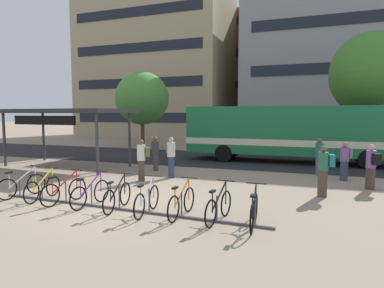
{
  "coord_description": "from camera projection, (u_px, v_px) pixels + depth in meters",
  "views": [
    {
      "loc": [
        5.61,
        -8.48,
        2.75
      ],
      "look_at": [
        0.86,
        4.67,
        1.47
      ],
      "focal_mm": 30.57,
      "sensor_mm": 36.0,
      "label": 1
    }
  ],
  "objects": [
    {
      "name": "commuter_teal_pack_3",
      "position": [
        319.0,
        154.0,
        14.61
      ],
      "size": [
        0.47,
        0.59,
        1.7
      ],
      "rotation": [
        0.0,
        0.0,
        1.91
      ],
      "color": "#565660",
      "rests_on": "ground"
    },
    {
      "name": "parked_bicycle_red_2",
      "position": [
        64.0,
        191.0,
        10.09
      ],
      "size": [
        0.52,
        1.71,
        0.99
      ],
      "rotation": [
        0.0,
        0.0,
        1.4
      ],
      "color": "black",
      "rests_on": "ground"
    },
    {
      "name": "transit_shelter",
      "position": [
        65.0,
        113.0,
        16.98
      ],
      "size": [
        7.17,
        3.81,
        3.01
      ],
      "rotation": [
        0.0,
        0.0,
        -0.07
      ],
      "color": "#38383D",
      "rests_on": "ground"
    },
    {
      "name": "building_left_wing",
      "position": [
        158.0,
        59.0,
        42.29
      ],
      "size": [
        18.08,
        11.42,
        19.71
      ],
      "color": "tan",
      "rests_on": "ground"
    },
    {
      "name": "commuter_grey_pack_2",
      "position": [
        345.0,
        158.0,
        13.51
      ],
      "size": [
        0.55,
        0.6,
        1.61
      ],
      "rotation": [
        0.0,
        0.0,
        4.1
      ],
      "color": "#2D3851",
      "rests_on": "ground"
    },
    {
      "name": "parked_bicycle_black_7",
      "position": [
        219.0,
        207.0,
        8.35
      ],
      "size": [
        0.52,
        1.72,
        0.99
      ],
      "rotation": [
        0.0,
        0.0,
        1.45
      ],
      "color": "black",
      "rests_on": "ground"
    },
    {
      "name": "parked_bicycle_purple_3",
      "position": [
        90.0,
        194.0,
        9.78
      ],
      "size": [
        0.52,
        1.72,
        0.99
      ],
      "rotation": [
        0.0,
        0.0,
        1.51
      ],
      "color": "black",
      "rests_on": "ground"
    },
    {
      "name": "parked_bicycle_black_4",
      "position": [
        117.0,
        197.0,
        9.38
      ],
      "size": [
        0.52,
        1.72,
        0.99
      ],
      "rotation": [
        0.0,
        0.0,
        1.68
      ],
      "color": "black",
      "rests_on": "ground"
    },
    {
      "name": "street_tree_2",
      "position": [
        142.0,
        98.0,
        27.4
      ],
      "size": [
        4.49,
        4.49,
        6.29
      ],
      "color": "brown",
      "rests_on": "ground"
    },
    {
      "name": "ground",
      "position": [
        115.0,
        203.0,
        10.09
      ],
      "size": [
        200.0,
        200.0,
        0.0
      ],
      "primitive_type": "plane",
      "color": "gray"
    },
    {
      "name": "bus_lane_asphalt",
      "position": [
        213.0,
        158.0,
        20.32
      ],
      "size": [
        80.0,
        7.2,
        0.01
      ],
      "primitive_type": "cube",
      "color": "#232326",
      "rests_on": "ground"
    },
    {
      "name": "bike_rack",
      "position": [
        119.0,
        207.0,
        9.42
      ],
      "size": [
        8.81,
        0.38,
        0.7
      ],
      "rotation": [
        0.0,
        0.0,
        -0.03
      ],
      "color": "#47474C",
      "rests_on": "ground"
    },
    {
      "name": "city_bus",
      "position": [
        294.0,
        131.0,
        18.55
      ],
      "size": [
        12.03,
        2.62,
        3.2
      ],
      "rotation": [
        0.0,
        0.0,
        -0.0
      ],
      "color": "#196B3D",
      "rests_on": "ground"
    },
    {
      "name": "street_tree_1",
      "position": [
        370.0,
        74.0,
        21.09
      ],
      "size": [
        5.07,
        5.07,
        8.04
      ],
      "color": "brown",
      "rests_on": "ground"
    },
    {
      "name": "commuter_black_pack_1",
      "position": [
        372.0,
        164.0,
        11.87
      ],
      "size": [
        0.53,
        0.61,
        1.66
      ],
      "rotation": [
        0.0,
        0.0,
        2.1
      ],
      "color": "#47382D",
      "rests_on": "ground"
    },
    {
      "name": "parked_bicycle_orange_6",
      "position": [
        182.0,
        203.0,
        8.74
      ],
      "size": [
        0.52,
        1.72,
        0.99
      ],
      "rotation": [
        0.0,
        0.0,
        1.53
      ],
      "color": "black",
      "rests_on": "ground"
    },
    {
      "name": "building_right_wing",
      "position": [
        348.0,
        58.0,
        35.41
      ],
      "size": [
        21.75,
        11.41,
        17.77
      ],
      "color": "gray",
      "rests_on": "ground"
    },
    {
      "name": "commuter_teal_pack_0",
      "position": [
        324.0,
        167.0,
        10.84
      ],
      "size": [
        0.58,
        0.42,
        1.72
      ],
      "rotation": [
        0.0,
        0.0,
        3.36
      ],
      "color": "#47382D",
      "rests_on": "ground"
    },
    {
      "name": "parked_bicycle_silver_5",
      "position": [
        147.0,
        201.0,
        8.98
      ],
      "size": [
        0.52,
        1.72,
        0.99
      ],
      "rotation": [
        0.0,
        0.0,
        1.65
      ],
      "color": "black",
      "rests_on": "ground"
    },
    {
      "name": "parked_bicycle_black_8",
      "position": [
        254.0,
        212.0,
        7.96
      ],
      "size": [
        0.52,
        1.72,
        0.99
      ],
      "rotation": [
        0.0,
        0.0,
        1.64
      ],
      "color": "black",
      "rests_on": "ground"
    },
    {
      "name": "parked_bicycle_yellow_1",
      "position": [
        43.0,
        188.0,
        10.49
      ],
      "size": [
        0.52,
        1.72,
        0.99
      ],
      "rotation": [
        0.0,
        0.0,
        1.68
      ],
      "color": "black",
      "rests_on": "ground"
    },
    {
      "name": "parked_bicycle_white_0",
      "position": [
        22.0,
        185.0,
        10.88
      ],
      "size": [
        0.56,
        1.69,
        0.99
      ],
      "rotation": [
        0.0,
        0.0,
        1.36
      ],
      "color": "black",
      "rests_on": "ground"
    },
    {
      "name": "commuter_olive_pack_4",
      "position": [
        142.0,
        157.0,
        13.43
      ],
      "size": [
        0.6,
        0.52,
        1.72
      ],
      "rotation": [
        0.0,
        0.0,
        3.64
      ],
      "color": "#47382D",
      "rests_on": "ground"
    },
    {
      "name": "commuter_grey_pack_5",
      "position": [
        171.0,
        154.0,
        14.14
      ],
      "size": [
        0.57,
        0.6,
        1.76
      ],
      "rotation": [
        0.0,
        0.0,
        5.43
      ],
      "color": "#2D3851",
      "rests_on": "ground"
    },
    {
      "name": "commuter_navy_pack_6",
      "position": [
        155.0,
        151.0,
        15.94
      ],
      "size": [
        0.56,
        0.6,
        1.67
      ],
      "rotation": [
        0.0,
        0.0,
        5.34
      ],
      "color": "#47382D",
      "rests_on": "ground"
    },
    {
      "name": "building_centre_block",
      "position": [
        271.0,
        75.0,
        48.76
      ],
      "size": [
        16.74,
        11.42,
        17.15
      ],
      "color": "brown",
      "rests_on": "ground"
    }
  ]
}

